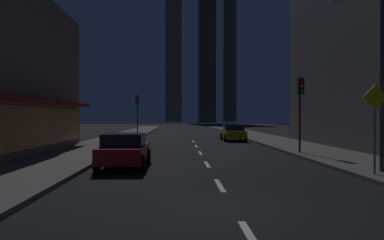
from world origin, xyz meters
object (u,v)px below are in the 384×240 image
at_px(traffic_light_far_left, 137,106).
at_px(street_lamp_right, 361,38).
at_px(fire_hydrant_far_left, 118,139).
at_px(pedestrian_crossing_sign, 375,121).
at_px(car_parked_near, 124,150).
at_px(car_parked_far, 233,132).
at_px(traffic_light_near_right, 301,98).

height_order(traffic_light_far_left, street_lamp_right, street_lamp_right).
distance_m(fire_hydrant_far_left, street_lamp_right, 19.60).
bearing_deg(pedestrian_crossing_sign, car_parked_near, 160.95).
xyz_separation_m(car_parked_far, traffic_light_near_right, (1.90, -12.79, 2.45)).
xyz_separation_m(traffic_light_far_left, pedestrian_crossing_sign, (11.10, -25.83, -1.18)).
distance_m(car_parked_near, street_lamp_right, 10.29).
bearing_deg(street_lamp_right, car_parked_far, 95.10).
bearing_deg(traffic_light_far_left, pedestrian_crossing_sign, -66.75).
height_order(car_parked_far, fire_hydrant_far_left, car_parked_far).
bearing_deg(traffic_light_near_right, street_lamp_right, -90.96).
bearing_deg(traffic_light_far_left, street_lamp_right, -66.65).
relative_size(traffic_light_near_right, pedestrian_crossing_sign, 1.33).
distance_m(car_parked_near, fire_hydrant_far_left, 13.02).
xyz_separation_m(car_parked_near, traffic_light_far_left, (-1.90, 22.66, 2.45)).
distance_m(car_parked_far, street_lamp_right, 20.50).
bearing_deg(pedestrian_crossing_sign, car_parked_far, 95.55).
distance_m(car_parked_near, traffic_light_near_right, 10.50).
relative_size(car_parked_near, traffic_light_near_right, 1.01).
xyz_separation_m(car_parked_near, fire_hydrant_far_left, (-2.30, 12.81, -0.29)).
relative_size(car_parked_near, pedestrian_crossing_sign, 1.34).
bearing_deg(car_parked_near, car_parked_far, 67.54).
height_order(car_parked_far, pedestrian_crossing_sign, pedestrian_crossing_sign).
height_order(fire_hydrant_far_left, traffic_light_far_left, traffic_light_far_left).
height_order(fire_hydrant_far_left, street_lamp_right, street_lamp_right).
bearing_deg(street_lamp_right, traffic_light_far_left, 113.35).
distance_m(car_parked_near, car_parked_far, 18.84).
bearing_deg(fire_hydrant_far_left, traffic_light_far_left, 87.67).
relative_size(fire_hydrant_far_left, pedestrian_crossing_sign, 0.21).
relative_size(street_lamp_right, pedestrian_crossing_sign, 2.09).
distance_m(traffic_light_near_right, pedestrian_crossing_sign, 7.89).
bearing_deg(fire_hydrant_far_left, pedestrian_crossing_sign, -54.28).
height_order(car_parked_near, pedestrian_crossing_sign, pedestrian_crossing_sign).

